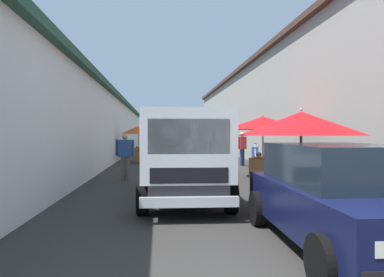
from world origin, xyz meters
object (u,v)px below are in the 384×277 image
Objects in this scene: fruit_stall_far_left at (139,134)px; fruit_stall_mid_lane at (263,127)px; vendor_by_crates at (125,153)px; parked_scooter at (257,158)px; hatchback_car at (341,195)px; delivery_truck at (186,160)px; fruit_stall_far_right at (303,132)px; vendor_in_shade at (242,146)px; plastic_stool at (259,182)px.

fruit_stall_mid_lane is at bearing -149.75° from fruit_stall_far_left.
vendor_by_crates is (-0.09, 4.89, -0.91)m from fruit_stall_mid_lane.
parked_scooter is (4.58, -5.94, -0.49)m from vendor_by_crates.
delivery_truck is at bearing 33.49° from hatchback_car.
vendor_in_shade is at bearing -6.63° from fruit_stall_far_right.
fruit_stall_far_left is 1.26× the size of vendor_in_shade.
fruit_stall_far_left is at bearing 17.94° from plastic_stool.
fruit_stall_mid_lane reaches higher than fruit_stall_far_right.
hatchback_car is 9.08× the size of plastic_stool.
fruit_stall_mid_lane is 1.71× the size of vendor_by_crates.
parked_scooter is 8.11m from plastic_stool.
hatchback_car reaches higher than plastic_stool.
fruit_stall_far_right is 1.54× the size of vendor_in_shade.
vendor_by_crates is 0.96× the size of parked_scooter.
fruit_stall_far_right is at bearing -9.67° from hatchback_car.
plastic_stool is at bearing -162.06° from fruit_stall_far_left.
delivery_truck is at bearing 74.78° from fruit_stall_far_right.
delivery_truck is 3.07× the size of vendor_by_crates.
plastic_stool is (1.46, -2.05, -0.71)m from delivery_truck.
fruit_stall_mid_lane is at bearing 166.79° from parked_scooter.
fruit_stall_far_left is at bearing 16.57° from fruit_stall_far_right.
parked_scooter is at bearing -10.26° from hatchback_car.
fruit_stall_mid_lane reaches higher than plastic_stool.
fruit_stall_mid_lane is 1.30× the size of fruit_stall_far_left.
vendor_in_shade is at bearing -121.09° from fruit_stall_far_left.
fruit_stall_far_right reaches higher than vendor_in_shade.
plastic_stool is (2.10, 0.32, -1.31)m from fruit_stall_far_right.
parked_scooter is at bearing -137.52° from vendor_in_shade.
fruit_stall_mid_lane reaches higher than fruit_stall_far_left.
vendor_by_crates is (-8.44, 0.01, -0.63)m from fruit_stall_far_left.
fruit_stall_far_right is 0.53× the size of delivery_truck.
fruit_stall_far_right is at bearing -171.34° from plastic_stool.
parked_scooter reaches higher than plastic_stool.
delivery_truck is (2.98, 1.97, 0.30)m from hatchback_car.
fruit_stall_mid_lane is at bearing -8.54° from hatchback_car.
vendor_in_shade is at bearing 42.48° from parked_scooter.
parked_scooter is at bearing -15.32° from plastic_stool.
fruit_stall_mid_lane is 6.38× the size of plastic_stool.
plastic_stool is at bearing 8.66° from fruit_stall_far_right.
delivery_truck is at bearing -172.49° from fruit_stall_far_left.
delivery_truck is at bearing 146.77° from fruit_stall_mid_lane.
vendor_in_shade is at bearing -5.12° from fruit_stall_mid_lane.
fruit_stall_far_left is 0.54× the size of hatchback_car.
delivery_truck is (-13.14, -1.73, -0.53)m from fruit_stall_far_left.
fruit_stall_far_right is 2.50m from plastic_stool.
fruit_stall_far_left is 6.25m from vendor_in_shade.
delivery_truck is at bearing -159.61° from vendor_by_crates.
fruit_stall_mid_lane reaches higher than hatchback_car.
hatchback_car is 0.80× the size of delivery_truck.
fruit_stall_far_right is 10.66m from vendor_in_shade.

